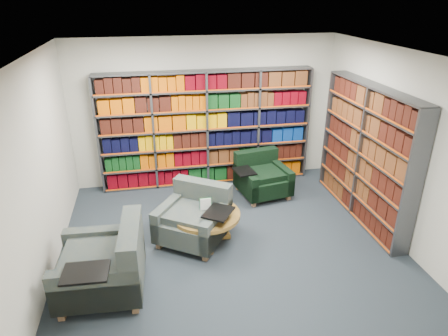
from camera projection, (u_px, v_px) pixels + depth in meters
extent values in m
cube|color=black|center=(232.00, 248.00, 5.97)|extent=(5.00, 5.00, 0.01)
cube|color=white|center=(234.00, 55.00, 4.82)|extent=(5.00, 5.00, 0.01)
cube|color=#B9B7AA|center=(205.00, 112.00, 7.64)|extent=(5.00, 0.01, 2.80)
cube|color=#B9B7AA|center=(300.00, 284.00, 3.15)|extent=(5.00, 0.01, 2.80)
cube|color=#B9B7AA|center=(36.00, 177.00, 4.95)|extent=(0.01, 5.00, 2.80)
cube|color=#B9B7AA|center=(400.00, 149.00, 5.84)|extent=(0.01, 5.00, 2.80)
cube|color=#47494F|center=(206.00, 129.00, 7.62)|extent=(4.00, 0.28, 2.20)
cube|color=silver|center=(205.00, 127.00, 7.73)|extent=(4.00, 0.02, 2.20)
cube|color=#D84C0A|center=(208.00, 131.00, 7.50)|extent=(4.00, 0.01, 2.20)
cube|color=#520009|center=(207.00, 173.00, 7.99)|extent=(3.88, 0.21, 0.29)
cube|color=black|center=(207.00, 156.00, 7.84)|extent=(3.88, 0.21, 0.29)
cube|color=black|center=(207.00, 139.00, 7.69)|extent=(3.88, 0.21, 0.29)
cube|color=black|center=(206.00, 120.00, 7.54)|extent=(3.88, 0.21, 0.29)
cube|color=#B14A00|center=(206.00, 101.00, 7.39)|extent=(3.88, 0.21, 0.29)
cube|color=black|center=(206.00, 82.00, 7.25)|extent=(3.88, 0.21, 0.29)
cube|color=#47494F|center=(365.00, 154.00, 6.47)|extent=(0.28, 2.50, 2.20)
cube|color=silver|center=(373.00, 153.00, 6.49)|extent=(0.02, 2.50, 2.20)
cube|color=#D84C0A|center=(358.00, 154.00, 6.44)|extent=(0.02, 2.50, 2.20)
cube|color=#4A2510|center=(358.00, 204.00, 6.84)|extent=(0.21, 2.38, 0.29)
cube|color=black|center=(361.00, 185.00, 6.69)|extent=(0.21, 2.38, 0.29)
cube|color=black|center=(364.00, 165.00, 6.54)|extent=(0.21, 2.38, 0.29)
cube|color=black|center=(367.00, 144.00, 6.40)|extent=(0.21, 2.38, 0.29)
cube|color=#4A2510|center=(370.00, 122.00, 6.25)|extent=(0.21, 2.38, 0.29)
cube|color=black|center=(374.00, 99.00, 6.10)|extent=(0.21, 2.38, 0.29)
cube|color=#021433|center=(193.00, 225.00, 6.05)|extent=(1.29, 1.29, 0.33)
cube|color=#021433|center=(203.00, 202.00, 6.27)|extent=(0.89, 0.69, 0.74)
cube|color=#021433|center=(170.00, 215.00, 6.16)|extent=(0.64, 0.85, 0.50)
cube|color=#021433|center=(217.00, 226.00, 5.88)|extent=(0.64, 0.85, 0.50)
cube|color=black|center=(218.00, 212.00, 5.71)|extent=(0.54, 0.57, 0.03)
cube|color=brown|center=(159.00, 245.00, 5.95)|extent=(0.10, 0.10, 0.10)
cube|color=brown|center=(205.00, 257.00, 5.68)|extent=(0.10, 0.10, 0.10)
cube|color=brown|center=(183.00, 220.00, 6.60)|extent=(0.10, 0.10, 0.10)
cube|color=brown|center=(226.00, 230.00, 6.33)|extent=(0.10, 0.10, 0.10)
cube|color=black|center=(263.00, 183.00, 7.44)|extent=(0.99, 0.99, 0.30)
cube|color=black|center=(256.00, 167.00, 7.65)|extent=(0.88, 0.34, 0.68)
cube|color=black|center=(245.00, 182.00, 7.29)|extent=(0.28, 0.87, 0.46)
cube|color=black|center=(280.00, 176.00, 7.53)|extent=(0.28, 0.87, 0.46)
cube|color=black|center=(244.00, 171.00, 7.13)|extent=(0.39, 0.47, 0.02)
cube|color=brown|center=(254.00, 204.00, 7.11)|extent=(0.08, 0.08, 0.10)
cube|color=brown|center=(288.00, 197.00, 7.34)|extent=(0.08, 0.08, 0.10)
cube|color=brown|center=(238.00, 187.00, 7.70)|extent=(0.08, 0.08, 0.10)
cube|color=brown|center=(271.00, 182.00, 7.94)|extent=(0.08, 0.08, 0.10)
cube|color=#021433|center=(102.00, 272.00, 4.99)|extent=(1.09, 1.09, 0.37)
cube|color=#021433|center=(132.00, 254.00, 4.95)|extent=(0.28, 1.04, 0.82)
cube|color=#021433|center=(105.00, 246.00, 5.35)|extent=(1.04, 0.22, 0.55)
cube|color=#021433|center=(95.00, 290.00, 4.56)|extent=(1.04, 0.22, 0.55)
cube|color=black|center=(86.00, 273.00, 4.38)|extent=(0.52, 0.42, 0.03)
cube|color=brown|center=(76.00, 269.00, 5.42)|extent=(0.08, 0.08, 0.11)
cube|color=brown|center=(62.00, 315.00, 4.65)|extent=(0.08, 0.08, 0.11)
cube|color=brown|center=(139.00, 264.00, 5.53)|extent=(0.08, 0.08, 0.11)
cube|color=brown|center=(136.00, 308.00, 4.76)|extent=(0.08, 0.08, 0.11)
cylinder|color=olive|center=(206.00, 215.00, 5.96)|extent=(1.03, 1.03, 0.06)
cylinder|color=olive|center=(206.00, 228.00, 6.05)|extent=(0.14, 0.14, 0.41)
cube|color=olive|center=(206.00, 238.00, 6.13)|extent=(0.75, 0.09, 0.07)
cube|color=olive|center=(206.00, 238.00, 6.13)|extent=(0.09, 0.75, 0.07)
cube|color=black|center=(206.00, 213.00, 5.95)|extent=(0.11, 0.06, 0.01)
cube|color=white|center=(206.00, 206.00, 5.90)|extent=(0.16, 0.01, 0.23)
cube|color=#145926|center=(206.00, 205.00, 5.91)|extent=(0.18, 0.00, 0.25)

